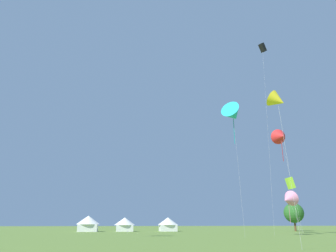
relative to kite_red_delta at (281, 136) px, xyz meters
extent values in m
cone|color=red|center=(0.00, 0.00, 0.01)|extent=(2.82, 2.88, 3.08)
cylinder|color=maroon|center=(0.00, 0.00, -2.59)|extent=(0.09, 0.09, 3.77)
cylinder|color=#B2B2B7|center=(0.49, -1.00, -8.27)|extent=(1.01, 2.03, 16.55)
cone|color=#1EB7CC|center=(-11.71, -8.12, 0.85)|extent=(4.32, 4.34, 3.53)
cylinder|color=teal|center=(-11.71, -8.12, -1.82)|extent=(0.09, 0.09, 3.86)
cylinder|color=#B2B2B7|center=(-11.54, -8.50, -7.84)|extent=(0.35, 0.77, 17.39)
cone|color=pink|center=(3.92, 6.88, -10.42)|extent=(4.07, 4.02, 3.39)
cylinder|color=#A9627C|center=(3.92, 6.88, -13.01)|extent=(0.09, 0.09, 3.64)
cylinder|color=#B2B2B7|center=(4.90, 6.53, -13.48)|extent=(1.97, 0.72, 6.12)
cone|color=yellow|center=(-14.92, -27.31, -4.56)|extent=(2.32, 2.31, 1.88)
cylinder|color=#B2B2B7|center=(-14.90, -27.91, -10.55)|extent=(0.06, 1.22, 11.98)
cube|color=black|center=(-1.10, 1.53, 18.49)|extent=(1.84, 1.52, 1.93)
cylinder|color=#B2B2B7|center=(-2.07, 0.61, 0.98)|extent=(1.95, 1.85, 35.03)
cube|color=#99DB2D|center=(0.39, -0.78, -8.29)|extent=(1.46, 1.08, 2.07)
cylinder|color=#B2B2B7|center=(0.36, -1.70, -12.41)|extent=(0.07, 1.85, 8.25)
cube|color=white|center=(-34.26, 24.38, -15.76)|extent=(4.15, 4.15, 1.56)
cone|color=white|center=(-34.26, 24.38, -14.07)|extent=(5.19, 5.19, 1.82)
cube|color=white|center=(-26.28, 24.38, -15.84)|extent=(3.71, 3.71, 1.39)
cone|color=white|center=(-26.28, 24.38, -14.33)|extent=(4.64, 4.64, 1.62)
cube|color=white|center=(-16.48, 24.38, -15.83)|extent=(3.74, 3.74, 1.40)
cone|color=white|center=(-16.48, 24.38, -14.31)|extent=(4.68, 4.68, 1.64)
cylinder|color=brown|center=(12.91, 21.32, -15.29)|extent=(0.44, 0.44, 2.50)
sphere|color=#286023|center=(12.91, 21.32, -12.44)|extent=(4.55, 4.55, 4.55)
camera|label=1|loc=(-28.25, -51.58, -14.65)|focal=34.55mm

